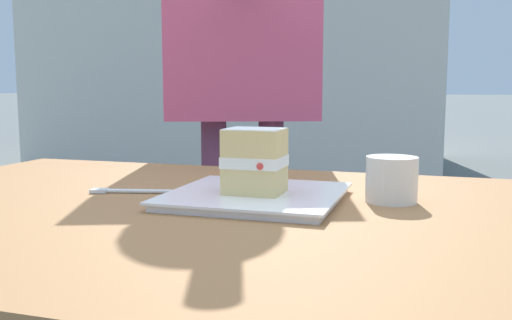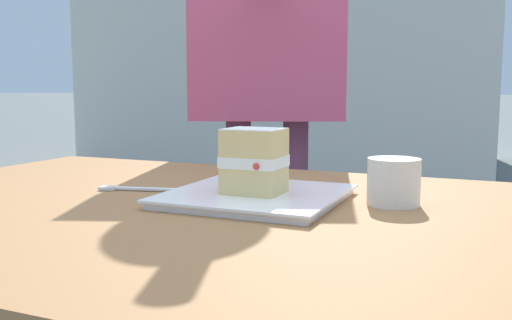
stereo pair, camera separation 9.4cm
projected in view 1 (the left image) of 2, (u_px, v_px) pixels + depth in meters
The scene contains 7 objects.
patio_table at pixel (235, 266), 0.90m from camera, with size 1.42×0.89×0.71m.
dessert_plate at pixel (256, 196), 0.95m from camera, with size 0.28×0.28×0.02m.
cake_slice at pixel (255, 161), 0.93m from camera, with size 0.10×0.09×0.11m.
dessert_fork at pixel (130, 191), 1.02m from camera, with size 0.17×0.05×0.01m.
coffee_cup at pixel (392, 179), 0.93m from camera, with size 0.09×0.09×0.08m.
diner_person at pixel (242, 29), 1.61m from camera, with size 0.47×0.61×1.60m.
patio_building at pixel (249, 26), 6.62m from camera, with size 4.42×2.69×3.25m.
Camera 1 is at (0.29, -0.82, 0.90)m, focal length 39.53 mm.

